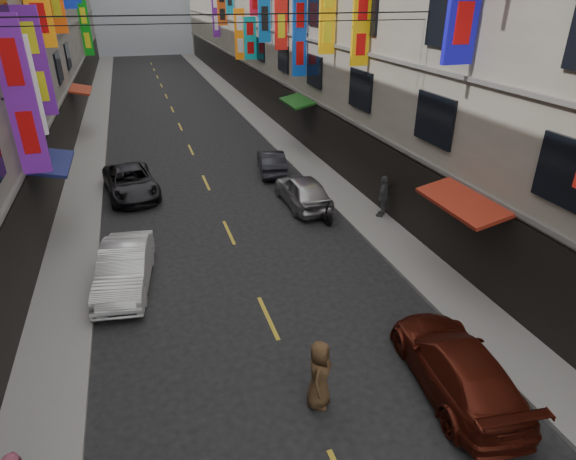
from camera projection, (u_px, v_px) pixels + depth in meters
sidewalk_left at (93, 132)px, 33.32m from camera, size 2.00×90.00×0.12m
sidewalk_right at (260, 120)px, 36.56m from camera, size 2.00×90.00×0.12m
street_awnings at (185, 150)px, 19.63m from camera, size 13.99×35.20×0.41m
lane_markings at (185, 137)px, 32.40m from camera, size 0.12×80.20×0.01m
scooter_far_right at (320, 210)px, 20.52m from camera, size 0.61×1.79×1.14m
car_left_mid at (125, 268)px, 15.68m from camera, size 2.09×4.48×1.42m
car_left_far at (131, 182)px, 22.93m from camera, size 2.78×5.02×1.33m
car_right_near at (457, 366)px, 11.64m from camera, size 2.44×4.84×1.35m
car_right_mid at (303, 191)px, 21.78m from camera, size 1.74×4.23×1.44m
car_right_far at (271, 162)px, 25.81m from camera, size 1.87×3.85×1.22m
pedestrian_rfar at (383, 196)px, 20.38m from camera, size 1.19×1.17×1.81m
pedestrian_crossing at (319, 374)px, 11.07m from camera, size 0.97×1.05×1.78m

